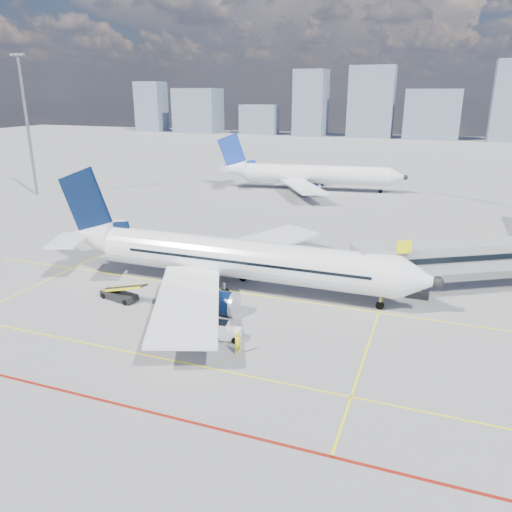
{
  "coord_description": "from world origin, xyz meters",
  "views": [
    {
      "loc": [
        17.96,
        -34.45,
        18.99
      ],
      "look_at": [
        2.13,
        8.04,
        4.0
      ],
      "focal_mm": 35.0,
      "sensor_mm": 36.0,
      "label": 1
    }
  ],
  "objects": [
    {
      "name": "distant_skyline",
      "position": [
        0.44,
        190.0,
        12.46
      ],
      "size": [
        255.58,
        14.07,
        30.79
      ],
      "color": "slate",
      "rests_on": "ground"
    },
    {
      "name": "ground",
      "position": [
        0.0,
        0.0,
        0.0
      ],
      "size": [
        420.0,
        420.0,
        0.0
      ],
      "primitive_type": "plane",
      "color": "gray",
      "rests_on": "ground"
    },
    {
      "name": "ramp_worker",
      "position": [
        4.89,
        -3.31,
        0.87
      ],
      "size": [
        0.67,
        0.76,
        1.75
      ],
      "primitive_type": "imported",
      "rotation": [
        0.0,
        0.0,
        1.06
      ],
      "color": "yellow",
      "rests_on": "ground"
    },
    {
      "name": "baggage_tug",
      "position": [
        3.08,
        -1.55,
        0.72
      ],
      "size": [
        2.35,
        1.64,
        1.51
      ],
      "rotation": [
        0.0,
        0.0,
        0.16
      ],
      "color": "white",
      "rests_on": "ground"
    },
    {
      "name": "apron_markings",
      "position": [
        -0.58,
        -3.91,
        0.01
      ],
      "size": [
        90.0,
        35.12,
        0.01
      ],
      "color": "#FFF60D",
      "rests_on": "ground"
    },
    {
      "name": "jet_bridge",
      "position": [
        23.51,
        16.91,
        3.74
      ],
      "size": [
        23.55,
        15.78,
        6.3
      ],
      "color": "gray",
      "rests_on": "ground"
    },
    {
      "name": "cargo_dolly",
      "position": [
        -1.51,
        -2.53,
        0.94
      ],
      "size": [
        3.41,
        2.39,
        1.71
      ],
      "rotation": [
        0.0,
        0.0,
        -0.36
      ],
      "color": "black",
      "rests_on": "ground"
    },
    {
      "name": "main_aircraft",
      "position": [
        -1.18,
        8.67,
        3.22
      ],
      "size": [
        40.14,
        34.98,
        11.7
      ],
      "rotation": [
        0.0,
        0.0,
        0.0
      ],
      "color": "white",
      "rests_on": "ground"
    },
    {
      "name": "floodlight_mast_nw",
      "position": [
        -55.0,
        40.0,
        13.59
      ],
      "size": [
        3.2,
        0.61,
        25.45
      ],
      "color": "gray",
      "rests_on": "ground"
    },
    {
      "name": "belt_loader",
      "position": [
        -9.59,
        2.27,
        0.59
      ],
      "size": [
        5.65,
        2.39,
        2.27
      ],
      "rotation": [
        0.0,
        0.0,
        -0.21
      ],
      "color": "black",
      "rests_on": "ground"
    },
    {
      "name": "second_aircraft",
      "position": [
        -7.18,
        62.71,
        3.22
      ],
      "size": [
        37.87,
        32.89,
        11.1
      ],
      "rotation": [
        0.0,
        0.0,
        0.13
      ],
      "color": "white",
      "rests_on": "ground"
    }
  ]
}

